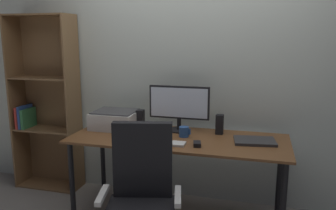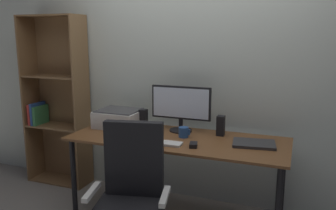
{
  "view_description": "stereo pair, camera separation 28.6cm",
  "coord_description": "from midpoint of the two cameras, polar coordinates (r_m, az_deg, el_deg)",
  "views": [
    {
      "loc": [
        0.64,
        -2.68,
        1.57
      ],
      "look_at": [
        -0.1,
        0.04,
        1.0
      ],
      "focal_mm": 36.81,
      "sensor_mm": 36.0,
      "label": 1
    },
    {
      "loc": [
        0.91,
        -2.59,
        1.57
      ],
      "look_at": [
        -0.1,
        0.04,
        1.0
      ],
      "focal_mm": 36.81,
      "sensor_mm": 36.0,
      "label": 2
    }
  ],
  "objects": [
    {
      "name": "coffee_mug",
      "position": [
        2.88,
        -0.18,
        -4.48
      ],
      "size": [
        0.1,
        0.08,
        0.09
      ],
      "color": "#285193",
      "rests_on": "desk"
    },
    {
      "name": "monitor",
      "position": [
        3.02,
        -0.86,
        -0.07
      ],
      "size": [
        0.54,
        0.2,
        0.4
      ],
      "color": "black",
      "rests_on": "desk"
    },
    {
      "name": "mouse",
      "position": [
        2.65,
        1.75,
        -6.52
      ],
      "size": [
        0.08,
        0.11,
        0.03
      ],
      "primitive_type": "cube",
      "rotation": [
        0.0,
        0.0,
        0.22
      ],
      "color": "black",
      "rests_on": "desk"
    },
    {
      "name": "desk",
      "position": [
        2.89,
        -1.19,
        -6.92
      ],
      "size": [
        1.8,
        0.7,
        0.74
      ],
      "color": "brown",
      "rests_on": "ground"
    },
    {
      "name": "office_chair",
      "position": [
        2.37,
        -8.09,
        -16.76
      ],
      "size": [
        0.57,
        0.55,
        1.01
      ],
      "rotation": [
        0.0,
        0.0,
        0.23
      ],
      "color": "silver",
      "rests_on": "ground"
    },
    {
      "name": "laptop",
      "position": [
        2.79,
        11.33,
        -5.9
      ],
      "size": [
        0.35,
        0.27,
        0.02
      ],
      "primitive_type": "cube",
      "rotation": [
        0.0,
        0.0,
        0.14
      ],
      "color": "#2D2D30",
      "rests_on": "desk"
    },
    {
      "name": "printer",
      "position": [
        3.21,
        -11.24,
        -2.37
      ],
      "size": [
        0.4,
        0.34,
        0.16
      ],
      "color": "silver",
      "rests_on": "desk"
    },
    {
      "name": "back_wall",
      "position": [
        3.26,
        1.37,
        6.62
      ],
      "size": [
        6.4,
        0.1,
        2.6
      ],
      "primitive_type": "cube",
      "color": "beige",
      "rests_on": "ground"
    },
    {
      "name": "keyboard",
      "position": [
        2.7,
        -3.26,
        -6.35
      ],
      "size": [
        0.29,
        0.11,
        0.02
      ],
      "primitive_type": "cube",
      "rotation": [
        0.0,
        0.0,
        0.01
      ],
      "color": "silver",
      "rests_on": "desk"
    },
    {
      "name": "speaker_left",
      "position": [
        3.16,
        -7.19,
        -2.36
      ],
      "size": [
        0.06,
        0.07,
        0.17
      ],
      "primitive_type": "cube",
      "color": "black",
      "rests_on": "desk"
    },
    {
      "name": "speaker_right",
      "position": [
        2.97,
        5.82,
        -3.24
      ],
      "size": [
        0.06,
        0.07,
        0.17
      ],
      "primitive_type": "cube",
      "color": "black",
      "rests_on": "desk"
    },
    {
      "name": "bookshelf",
      "position": [
        3.81,
        -21.67,
        0.07
      ],
      "size": [
        0.67,
        0.28,
        1.78
      ],
      "color": "brown",
      "rests_on": "ground"
    }
  ]
}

